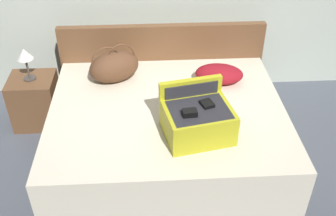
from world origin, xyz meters
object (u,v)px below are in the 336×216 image
at_px(table_lamp, 25,56).
at_px(nightstand, 35,101).
at_px(pillow_near_headboard, 219,74).
at_px(hard_case_large, 197,119).
at_px(duffel_bag, 114,66).
at_px(bed, 167,133).

bearing_deg(table_lamp, nightstand, 0.00).
relative_size(pillow_near_headboard, nightstand, 0.86).
relative_size(hard_case_large, table_lamp, 1.80).
xyz_separation_m(duffel_bag, table_lamp, (-0.83, 0.10, 0.08)).
distance_m(duffel_bag, table_lamp, 0.84).
relative_size(bed, duffel_bag, 3.75).
relative_size(duffel_bag, pillow_near_headboard, 1.21).
relative_size(hard_case_large, nightstand, 1.12).
height_order(hard_case_large, table_lamp, hard_case_large).
bearing_deg(hard_case_large, table_lamp, 136.61).
bearing_deg(duffel_bag, hard_case_large, -50.81).
xyz_separation_m(hard_case_large, pillow_near_headboard, (0.30, 0.76, -0.06)).
height_order(hard_case_large, nightstand, hard_case_large).
bearing_deg(table_lamp, hard_case_large, -31.88).
bearing_deg(nightstand, duffel_bag, -7.15).
relative_size(bed, table_lamp, 6.27).
xyz_separation_m(nightstand, table_lamp, (0.00, 0.00, 0.51)).
xyz_separation_m(duffel_bag, nightstand, (-0.83, 0.10, -0.43)).
distance_m(pillow_near_headboard, table_lamp, 1.83).
relative_size(bed, hard_case_large, 3.48).
xyz_separation_m(pillow_near_headboard, nightstand, (-1.81, 0.19, -0.37)).
bearing_deg(hard_case_large, bed, 110.09).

